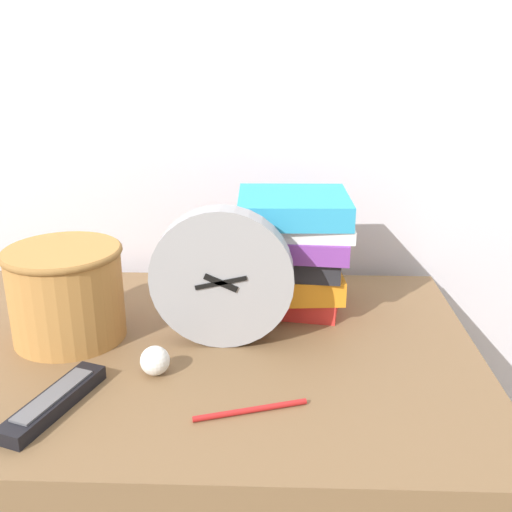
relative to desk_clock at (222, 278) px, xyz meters
The scene contains 7 objects.
wall_back 0.51m from the desk_clock, 103.82° to the left, with size 6.00×0.04×2.40m.
desk_clock is the anchor object (origin of this frame).
book_stack 0.17m from the desk_clock, 53.16° to the left, with size 0.24×0.20×0.21m.
basket 0.26m from the desk_clock, behind, with size 0.19×0.19×0.16m.
tv_remote 0.31m from the desk_clock, 137.31° to the right, with size 0.10×0.18×0.02m.
crumpled_paper_ball 0.16m from the desk_clock, 131.12° to the right, with size 0.04×0.04×0.04m.
pen 0.23m from the desk_clock, 74.65° to the right, with size 0.15×0.05×0.01m.
Camera 1 is at (0.18, -0.54, 1.22)m, focal length 42.00 mm.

